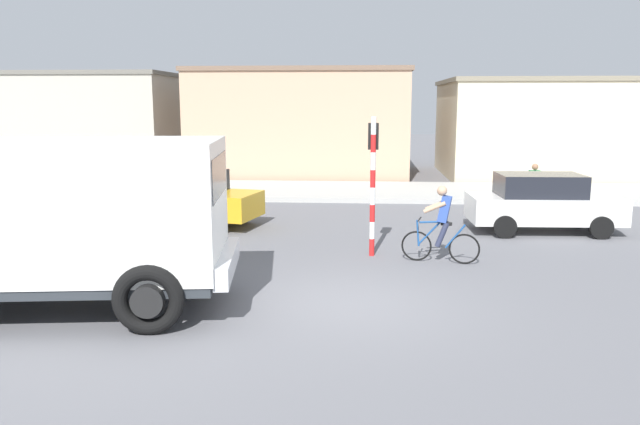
{
  "coord_description": "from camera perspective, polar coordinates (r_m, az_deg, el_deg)",
  "views": [
    {
      "loc": [
        0.34,
        -10.53,
        3.51
      ],
      "look_at": [
        -0.58,
        2.5,
        1.2
      ],
      "focal_mm": 35.0,
      "sensor_mm": 36.0,
      "label": 1
    }
  ],
  "objects": [
    {
      "name": "car_white_mid",
      "position": [
        18.05,
        19.67,
        0.86
      ],
      "size": [
        4.05,
        1.96,
        1.6
      ],
      "color": "white",
      "rests_on": "ground"
    },
    {
      "name": "pedestrian_near_kerb",
      "position": [
        20.77,
        18.96,
        2.12
      ],
      "size": [
        0.34,
        0.22,
        1.62
      ],
      "color": "#2D334C",
      "rests_on": "ground"
    },
    {
      "name": "truck_foreground",
      "position": [
        11.29,
        -22.19,
        -0.12
      ],
      "size": [
        5.68,
        3.32,
        2.9
      ],
      "color": "white",
      "rests_on": "ground"
    },
    {
      "name": "car_far_side",
      "position": [
        21.29,
        -20.31,
        2.14
      ],
      "size": [
        4.03,
        1.94,
        1.6
      ],
      "color": "gold",
      "rests_on": "ground"
    },
    {
      "name": "ground_plane",
      "position": [
        11.1,
        2.09,
        -8.41
      ],
      "size": [
        120.0,
        120.0,
        0.0
      ],
      "primitive_type": "plane",
      "color": "slate"
    },
    {
      "name": "building_mid_block",
      "position": [
        31.14,
        -1.54,
        8.23
      ],
      "size": [
        10.19,
        8.13,
        5.05
      ],
      "color": "tan",
      "rests_on": "ground"
    },
    {
      "name": "building_corner_right",
      "position": [
        32.14,
        20.05,
        7.27
      ],
      "size": [
        9.93,
        7.92,
        4.59
      ],
      "color": "beige",
      "rests_on": "ground"
    },
    {
      "name": "traffic_light_pole",
      "position": [
        14.3,
        4.86,
        4.2
      ],
      "size": [
        0.24,
        0.43,
        3.2
      ],
      "color": "red",
      "rests_on": "ground"
    },
    {
      "name": "sidewalk_far",
      "position": [
        24.49,
        3.2,
        1.97
      ],
      "size": [
        80.0,
        5.0,
        0.16
      ],
      "primitive_type": "cube",
      "color": "#ADADA8",
      "rests_on": "ground"
    },
    {
      "name": "cyclist",
      "position": [
        13.99,
        11.04,
        -1.06
      ],
      "size": [
        1.7,
        0.58,
        1.72
      ],
      "color": "black",
      "rests_on": "ground"
    },
    {
      "name": "building_corner_left",
      "position": [
        34.48,
        -19.17,
        7.8
      ],
      "size": [
        7.84,
        7.13,
        4.98
      ],
      "color": "#B2AD9E",
      "rests_on": "ground"
    },
    {
      "name": "car_red_near",
      "position": [
        18.33,
        -11.98,
        1.36
      ],
      "size": [
        4.27,
        2.53,
        1.6
      ],
      "color": "gold",
      "rests_on": "ground"
    }
  ]
}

